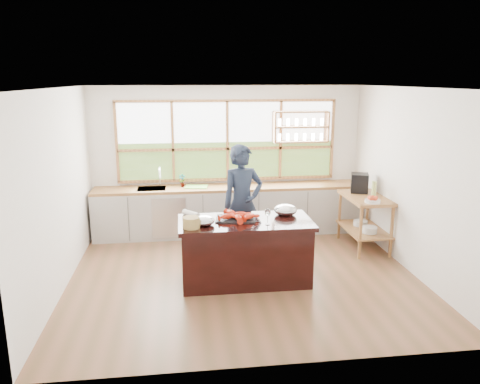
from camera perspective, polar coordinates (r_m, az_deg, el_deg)
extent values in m
plane|color=brown|center=(7.00, 0.39, -10.08)|extent=(5.00, 5.00, 0.00)
cube|color=white|center=(8.77, -1.55, 4.03)|extent=(5.00, 0.02, 2.70)
cube|color=white|center=(4.44, 4.30, -5.73)|extent=(5.00, 0.02, 2.70)
cube|color=white|center=(6.72, -21.22, 0.10)|extent=(0.02, 4.50, 2.70)
cube|color=white|center=(7.33, 20.17, 1.26)|extent=(0.02, 4.50, 2.70)
cube|color=silver|center=(6.41, 0.43, 12.60)|extent=(5.00, 4.50, 0.02)
cube|color=#B67D4B|center=(8.68, -1.55, 6.27)|extent=(4.05, 0.06, 1.50)
cube|color=white|center=(8.67, -1.58, 8.57)|extent=(3.98, 0.01, 0.75)
cube|color=#315519|center=(8.77, -1.55, 3.85)|extent=(3.98, 0.01, 0.70)
cube|color=#B67D4B|center=(8.76, 7.45, 9.68)|extent=(1.00, 0.28, 0.03)
cube|color=#B67D4B|center=(8.79, 7.39, 7.89)|extent=(1.00, 0.28, 0.03)
cube|color=#B67D4B|center=(8.82, 7.34, 6.11)|extent=(1.00, 0.28, 0.03)
cube|color=#B67D4B|center=(8.67, 4.17, 7.89)|extent=(0.03, 0.28, 0.55)
cube|color=#B67D4B|center=(8.92, 10.53, 7.87)|extent=(0.03, 0.28, 0.55)
cube|color=#B2AEA8|center=(8.67, -1.31, -2.35)|extent=(4.90, 0.62, 0.85)
cube|color=silver|center=(8.33, -8.64, -3.15)|extent=(0.60, 0.01, 0.72)
cube|color=#98613B|center=(8.56, -1.32, 0.55)|extent=(4.90, 0.62, 0.05)
cube|color=silver|center=(8.55, -10.70, -0.09)|extent=(0.50, 0.42, 0.16)
cube|color=#98613B|center=(7.88, 17.99, -4.52)|extent=(0.04, 0.04, 0.90)
cube|color=#98613B|center=(8.75, 15.26, -2.52)|extent=(0.04, 0.04, 0.90)
cube|color=#98613B|center=(7.68, 14.47, -4.75)|extent=(0.04, 0.04, 0.90)
cube|color=#98613B|center=(8.57, 12.04, -2.68)|extent=(0.04, 0.04, 0.90)
cube|color=#98613B|center=(8.25, 14.83, -4.43)|extent=(0.62, 1.10, 0.03)
cube|color=#98613B|center=(8.10, 15.07, -0.69)|extent=(0.62, 1.10, 0.05)
cylinder|color=silver|center=(8.01, 15.52, -4.50)|extent=(0.24, 0.24, 0.11)
cylinder|color=silver|center=(8.37, 14.48, -3.72)|extent=(0.24, 0.24, 0.09)
cube|color=black|center=(6.66, 0.63, -7.46)|extent=(1.77, 0.82, 0.84)
cube|color=black|center=(6.51, 0.64, -3.76)|extent=(1.85, 0.90, 0.06)
imported|color=#1D263A|center=(7.25, 0.32, -1.46)|extent=(0.78, 0.62, 1.85)
imported|color=slate|center=(8.54, -7.07, 1.41)|extent=(0.14, 0.10, 0.24)
cube|color=#76C546|center=(8.51, -5.35, 0.64)|extent=(0.44, 0.36, 0.01)
cube|color=black|center=(8.34, 14.36, 1.08)|extent=(0.37, 0.38, 0.33)
cylinder|color=#ADC462|center=(7.91, 16.00, 0.21)|extent=(0.09, 0.09, 0.30)
cylinder|color=silver|center=(7.71, 15.86, -1.08)|extent=(0.25, 0.25, 0.05)
sphere|color=red|center=(7.72, 16.22, -0.70)|extent=(0.07, 0.07, 0.07)
sphere|color=red|center=(7.75, 15.85, -0.62)|extent=(0.07, 0.07, 0.07)
sphere|color=red|center=(7.71, 15.52, -0.67)|extent=(0.07, 0.07, 0.07)
sphere|color=red|center=(7.66, 15.69, -0.78)|extent=(0.07, 0.07, 0.07)
sphere|color=red|center=(7.67, 16.13, -0.80)|extent=(0.07, 0.07, 0.07)
cube|color=black|center=(6.56, -0.53, -3.26)|extent=(0.60, 0.48, 0.02)
ellipsoid|color=red|center=(6.49, -1.53, -3.02)|extent=(0.23, 0.15, 0.08)
ellipsoid|color=red|center=(6.57, 0.14, -2.78)|extent=(0.23, 0.14, 0.08)
ellipsoid|color=red|center=(6.47, 1.16, -3.05)|extent=(0.21, 0.21, 0.08)
ellipsoid|color=red|center=(6.65, -1.08, -2.58)|extent=(0.18, 0.23, 0.08)
ellipsoid|color=red|center=(6.41, -0.21, -3.20)|extent=(0.11, 0.22, 0.08)
ellipsoid|color=silver|center=(6.31, -4.39, -3.52)|extent=(0.28, 0.28, 0.14)
ellipsoid|color=silver|center=(6.79, 5.57, -2.20)|extent=(0.33, 0.33, 0.16)
cylinder|color=white|center=(6.34, 3.37, -3.95)|extent=(0.06, 0.06, 0.01)
cylinder|color=white|center=(6.32, 3.38, -3.38)|extent=(0.01, 0.01, 0.13)
ellipsoid|color=white|center=(6.29, 3.39, -2.51)|extent=(0.08, 0.08, 0.10)
cylinder|color=#AC8F45|center=(6.20, -5.96, -3.73)|extent=(0.23, 0.23, 0.15)
cylinder|color=white|center=(6.72, -5.99, -2.66)|extent=(0.25, 0.28, 0.08)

